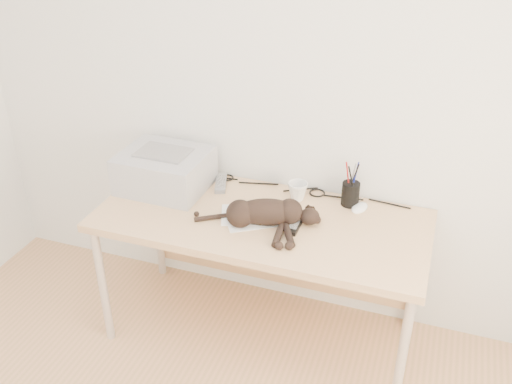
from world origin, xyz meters
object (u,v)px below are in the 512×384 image
at_px(desk, 266,231).
at_px(mouse, 360,206).
at_px(printer, 165,170).
at_px(mug, 298,191).
at_px(cat, 263,214).
at_px(pen_cup, 351,193).

bearing_deg(desk, mouse, 18.88).
xyz_separation_m(printer, mug, (0.69, 0.10, -0.05)).
bearing_deg(mouse, cat, -126.00).
bearing_deg(cat, pen_cup, 23.54).
xyz_separation_m(printer, mouse, (1.00, 0.11, -0.08)).
bearing_deg(desk, cat, -78.88).
bearing_deg(mouse, printer, -155.13).
bearing_deg(pen_cup, printer, -171.63).
bearing_deg(cat, printer, 144.99).
xyz_separation_m(desk, mug, (0.12, 0.14, 0.18)).
height_order(printer, mug, printer).
relative_size(desk, printer, 3.60).
xyz_separation_m(mug, pen_cup, (0.26, 0.04, 0.02)).
distance_m(desk, mug, 0.26).
bearing_deg(mouse, desk, -142.70).
distance_m(mug, pen_cup, 0.26).
bearing_deg(mug, printer, -171.56).
bearing_deg(printer, mug, 8.44).
bearing_deg(mouse, pen_cup, 173.13).
relative_size(mug, mouse, 0.89).
distance_m(cat, pen_cup, 0.47).
relative_size(printer, cat, 0.75).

